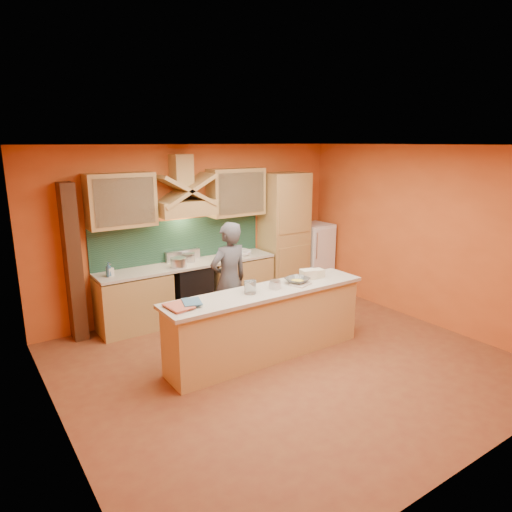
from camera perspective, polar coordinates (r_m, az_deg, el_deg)
floor at (r=6.22m, az=3.73°, el=-13.10°), size 5.50×5.00×0.01m
ceiling at (r=5.53m, az=4.20°, el=13.67°), size 5.50×5.00×0.01m
wall_back at (r=7.78m, az=-7.51°, el=3.33°), size 5.50×0.02×2.80m
wall_front at (r=4.15m, az=25.99°, el=-7.67°), size 5.50×0.02×2.80m
wall_left at (r=4.62m, az=-24.10°, el=-5.32°), size 0.02×5.00×2.80m
wall_right at (r=7.69m, az=20.30°, el=2.43°), size 0.02×5.00×2.80m
base_cabinet_left at (r=7.30m, az=-14.99°, el=-5.67°), size 1.10×0.60×0.86m
base_cabinet_right at (r=8.07m, az=-2.20°, el=-3.26°), size 1.10×0.60×0.86m
counter_top at (r=7.50m, az=-8.39°, el=-1.03°), size 3.00×0.62×0.04m
stove at (r=7.63m, az=-8.27°, el=-4.29°), size 0.60×0.58×0.90m
backsplash at (r=7.67m, az=-9.42°, el=1.96°), size 3.00×0.03×0.70m
range_hood at (r=7.36m, az=-8.82°, el=5.99°), size 0.92×0.50×0.24m
hood_chimney at (r=7.40m, az=-9.33°, el=10.52°), size 0.30×0.30×0.50m
upper_cabinet_left at (r=7.04m, az=-16.53°, el=6.69°), size 1.00×0.35×0.80m
upper_cabinet_right at (r=7.88m, az=-2.49°, el=7.98°), size 1.00×0.35×0.80m
pantry_column at (r=8.45m, az=3.51°, el=2.55°), size 0.80×0.60×2.30m
fridge at (r=9.03m, az=7.23°, el=-0.04°), size 0.58×0.60×1.30m
trim_column_left at (r=7.03m, az=-21.91°, el=-0.83°), size 0.20×0.30×2.30m
island_body at (r=6.19m, az=1.33°, el=-8.69°), size 2.80×0.55×0.88m
island_top at (r=6.02m, az=1.36°, el=-4.47°), size 2.90×0.62×0.05m
person at (r=6.70m, az=-3.39°, el=-3.05°), size 0.67×0.47×1.73m
pot_large at (r=7.26m, az=-9.66°, el=-0.98°), size 0.28×0.28×0.15m
pot_small at (r=7.57m, az=-8.43°, el=-0.36°), size 0.28×0.28×0.14m
soap_bottle_a at (r=7.00m, az=-17.80°, el=-1.68°), size 0.11×0.11×0.19m
soap_bottle_b at (r=6.98m, az=-17.96°, el=-1.62°), size 0.11×0.11×0.22m
bowl_back at (r=7.91m, az=-1.52°, el=0.33°), size 0.28×0.28×0.07m
dish_rack at (r=7.96m, az=-1.70°, el=0.47°), size 0.29×0.25×0.09m
book_lower at (r=5.38m, az=-10.86°, el=-6.56°), size 0.29×0.37×0.03m
book_upper at (r=5.51m, az=-9.13°, el=-5.83°), size 0.29×0.34×0.02m
jar_large at (r=5.85m, az=-0.75°, el=-3.94°), size 0.20×0.20×0.16m
jar_small at (r=5.95m, az=-0.51°, el=-3.73°), size 0.14×0.14×0.14m
kitchen_scale at (r=6.05m, az=2.40°, el=-3.68°), size 0.15×0.15×0.10m
mixing_bowl at (r=6.30m, az=5.18°, el=-3.07°), size 0.38×0.38×0.08m
cloth at (r=6.25m, az=5.60°, el=-3.52°), size 0.32×0.28×0.02m
grocery_bag_a at (r=6.52m, az=6.53°, el=-2.27°), size 0.24×0.21×0.13m
grocery_bag_b at (r=6.61m, az=7.56°, el=-2.15°), size 0.21×0.17×0.12m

